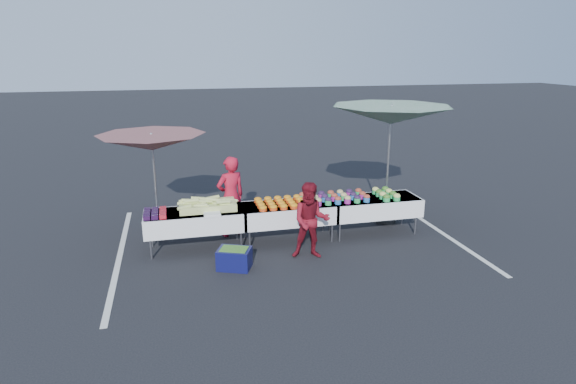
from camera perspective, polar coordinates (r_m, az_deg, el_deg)
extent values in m
plane|color=black|center=(9.65, 0.00, -5.71)|extent=(80.00, 80.00, 0.00)
cube|color=silver|center=(9.47, -19.31, -7.11)|extent=(0.10, 5.00, 0.00)
cube|color=silver|center=(10.81, 16.76, -3.94)|extent=(0.10, 5.00, 0.00)
cube|color=white|center=(9.16, -11.02, -2.38)|extent=(1.80, 0.75, 0.04)
cube|color=white|center=(9.21, -10.96, -3.32)|extent=(1.86, 0.81, 0.36)
cylinder|color=slate|center=(9.08, -15.93, -6.51)|extent=(0.04, 0.04, 0.39)
cylinder|color=slate|center=(9.63, -15.83, -5.17)|extent=(0.04, 0.04, 0.39)
cylinder|color=slate|center=(9.14, -5.57, -5.77)|extent=(0.04, 0.04, 0.39)
cylinder|color=slate|center=(9.68, -6.08, -4.48)|extent=(0.04, 0.04, 0.39)
cube|color=white|center=(9.40, 0.00, -1.58)|extent=(1.80, 0.75, 0.04)
cube|color=white|center=(9.45, 0.00, -2.50)|extent=(1.86, 0.81, 0.36)
cylinder|color=slate|center=(9.16, -4.57, -5.69)|extent=(0.04, 0.04, 0.39)
cylinder|color=slate|center=(9.70, -5.14, -4.41)|extent=(0.04, 0.04, 0.39)
cylinder|color=slate|center=(9.53, 5.24, -4.80)|extent=(0.04, 0.04, 0.39)
cylinder|color=slate|center=(10.05, 4.15, -3.63)|extent=(0.04, 0.04, 0.39)
cube|color=white|center=(9.96, 10.12, -0.79)|extent=(1.80, 0.75, 0.04)
cube|color=white|center=(10.00, 10.07, -1.67)|extent=(1.86, 0.81, 0.36)
cylinder|color=slate|center=(9.58, 6.15, -4.72)|extent=(0.04, 0.04, 0.39)
cylinder|color=slate|center=(10.10, 5.02, -3.55)|extent=(0.04, 0.04, 0.39)
cylinder|color=slate|center=(10.23, 14.85, -3.80)|extent=(0.04, 0.04, 0.39)
cylinder|color=slate|center=(10.72, 13.37, -2.75)|extent=(0.04, 0.04, 0.39)
cube|color=black|center=(8.90, -16.42, -2.92)|extent=(0.12, 0.12, 0.08)
cube|color=black|center=(9.03, -16.38, -2.64)|extent=(0.12, 0.12, 0.08)
cube|color=black|center=(9.16, -16.35, -2.36)|extent=(0.12, 0.12, 0.08)
cube|color=black|center=(9.29, -16.32, -2.08)|extent=(0.12, 0.12, 0.08)
cube|color=black|center=(8.89, -15.52, -2.87)|extent=(0.12, 0.12, 0.08)
cube|color=black|center=(9.02, -15.50, -2.58)|extent=(0.12, 0.12, 0.08)
cube|color=black|center=(9.15, -15.48, -2.30)|extent=(0.12, 0.12, 0.08)
cube|color=black|center=(9.29, -15.46, -2.03)|extent=(0.12, 0.12, 0.08)
cube|color=#A91230|center=(8.88, -14.61, -2.81)|extent=(0.12, 0.12, 0.08)
cube|color=#A91230|center=(9.02, -14.61, -2.52)|extent=(0.12, 0.12, 0.08)
cube|color=#A91230|center=(9.15, -14.60, -2.24)|extent=(0.12, 0.12, 0.08)
cube|color=#A91230|center=(9.28, -14.60, -1.97)|extent=(0.12, 0.12, 0.08)
cube|color=#C2E073|center=(9.19, -9.51, -1.64)|extent=(1.05, 0.55, 0.14)
cylinder|color=#C2E073|center=(9.35, -7.73, -1.03)|extent=(0.27, 0.09, 0.10)
cylinder|color=#C2E073|center=(9.19, -11.92, -1.10)|extent=(0.27, 0.14, 0.07)
cylinder|color=#C2E073|center=(9.05, -8.79, -0.91)|extent=(0.27, 0.14, 0.09)
cylinder|color=#C2E073|center=(9.19, -12.18, -1.47)|extent=(0.27, 0.15, 0.10)
cylinder|color=#C2E073|center=(9.10, -10.62, -1.26)|extent=(0.27, 0.15, 0.08)
cylinder|color=#C2E073|center=(9.19, -9.80, -0.86)|extent=(0.27, 0.10, 0.10)
cylinder|color=#C2E073|center=(9.07, -9.75, -1.10)|extent=(0.27, 0.07, 0.08)
cylinder|color=#C2E073|center=(8.99, -10.27, -1.60)|extent=(0.27, 0.14, 0.09)
cylinder|color=#C2E073|center=(9.34, -10.61, -0.75)|extent=(0.27, 0.12, 0.08)
cylinder|color=#C2E073|center=(9.30, -6.78, -0.98)|extent=(0.27, 0.16, 0.08)
cylinder|color=#C2E073|center=(9.11, -11.48, -1.23)|extent=(0.27, 0.11, 0.07)
cylinder|color=#C2E073|center=(8.95, -9.95, -1.92)|extent=(0.27, 0.10, 0.07)
cylinder|color=#C2E073|center=(9.30, -8.95, -0.67)|extent=(0.27, 0.12, 0.08)
cylinder|color=#C2E073|center=(8.94, -12.18, -1.79)|extent=(0.27, 0.15, 0.08)
cylinder|color=#C2E073|center=(9.18, -11.69, -1.00)|extent=(0.27, 0.10, 0.08)
cylinder|color=#C2E073|center=(9.13, -8.21, -1.16)|extent=(0.27, 0.16, 0.10)
cylinder|color=#C2E073|center=(9.07, -11.28, -1.02)|extent=(0.27, 0.12, 0.09)
cylinder|color=#C2E073|center=(8.95, -7.70, -1.18)|extent=(0.27, 0.09, 0.07)
cylinder|color=#C2E073|center=(9.01, -7.30, -1.51)|extent=(0.27, 0.10, 0.09)
cylinder|color=#C2E073|center=(9.07, -7.90, -1.51)|extent=(0.27, 0.12, 0.09)
cylinder|color=#C2E073|center=(9.40, -9.04, -0.97)|extent=(0.27, 0.10, 0.08)
cube|color=white|center=(8.88, -8.99, -2.58)|extent=(0.30, 0.25, 0.05)
cylinder|color=#CB4116|center=(9.01, -2.98, -2.10)|extent=(0.15, 0.15, 0.05)
ellipsoid|color=orange|center=(9.00, -2.98, -1.86)|extent=(0.15, 0.15, 0.08)
cylinder|color=#CB4116|center=(9.18, -3.19, -1.75)|extent=(0.15, 0.15, 0.05)
ellipsoid|color=orange|center=(9.17, -3.19, -1.51)|extent=(0.15, 0.15, 0.08)
cylinder|color=#CB4116|center=(9.35, -3.39, -1.41)|extent=(0.15, 0.15, 0.05)
ellipsoid|color=orange|center=(9.34, -3.40, -1.18)|extent=(0.15, 0.15, 0.08)
cylinder|color=#CB4116|center=(9.52, -3.59, -1.09)|extent=(0.15, 0.15, 0.05)
ellipsoid|color=orange|center=(9.51, -3.60, -0.86)|extent=(0.15, 0.15, 0.08)
cylinder|color=#CB4116|center=(9.05, -1.73, -2.00)|extent=(0.15, 0.15, 0.05)
ellipsoid|color=orange|center=(9.04, -1.74, -1.76)|extent=(0.15, 0.15, 0.08)
cylinder|color=#CB4116|center=(9.22, -1.97, -1.66)|extent=(0.15, 0.15, 0.05)
ellipsoid|color=orange|center=(9.20, -1.97, -1.42)|extent=(0.15, 0.15, 0.08)
cylinder|color=#CB4116|center=(9.38, -2.19, -1.33)|extent=(0.15, 0.15, 0.05)
ellipsoid|color=orange|center=(9.37, -2.20, -1.09)|extent=(0.15, 0.15, 0.08)
cylinder|color=#CB4116|center=(9.55, -2.41, -1.01)|extent=(0.15, 0.15, 0.05)
ellipsoid|color=orange|center=(9.54, -2.41, -0.78)|extent=(0.15, 0.15, 0.08)
cylinder|color=#CB4116|center=(9.09, -0.50, -1.91)|extent=(0.15, 0.15, 0.05)
ellipsoid|color=orange|center=(9.08, -0.50, -1.67)|extent=(0.15, 0.15, 0.08)
cylinder|color=#CB4116|center=(9.26, -0.76, -1.57)|extent=(0.15, 0.15, 0.05)
ellipsoid|color=orange|center=(9.24, -0.76, -1.33)|extent=(0.15, 0.15, 0.08)
cylinder|color=#CB4116|center=(9.42, -1.00, -1.24)|extent=(0.15, 0.15, 0.05)
ellipsoid|color=orange|center=(9.41, -1.00, -1.01)|extent=(0.15, 0.15, 0.08)
cylinder|color=#CB4116|center=(9.59, -1.24, -0.92)|extent=(0.15, 0.15, 0.05)
ellipsoid|color=orange|center=(9.58, -1.24, -0.69)|extent=(0.15, 0.15, 0.08)
cylinder|color=#CB4116|center=(9.14, 0.72, -1.82)|extent=(0.15, 0.15, 0.05)
ellipsoid|color=orange|center=(9.12, 0.72, -1.58)|extent=(0.15, 0.15, 0.08)
cylinder|color=#CB4116|center=(9.30, 0.45, -1.48)|extent=(0.15, 0.15, 0.05)
ellipsoid|color=orange|center=(9.29, 0.45, -1.24)|extent=(0.15, 0.15, 0.08)
cylinder|color=#CB4116|center=(9.47, 0.18, -1.15)|extent=(0.15, 0.15, 0.05)
ellipsoid|color=orange|center=(9.46, 0.18, -0.92)|extent=(0.15, 0.15, 0.08)
cylinder|color=#CB4116|center=(9.63, -0.08, -0.84)|extent=(0.15, 0.15, 0.05)
ellipsoid|color=orange|center=(9.62, -0.08, -0.61)|extent=(0.15, 0.15, 0.08)
cylinder|color=#CB4116|center=(9.18, 1.93, -1.72)|extent=(0.15, 0.15, 0.05)
ellipsoid|color=orange|center=(9.17, 1.93, -1.49)|extent=(0.15, 0.15, 0.08)
cylinder|color=#CB4116|center=(9.35, 1.63, -1.39)|extent=(0.15, 0.15, 0.05)
ellipsoid|color=orange|center=(9.34, 1.64, -1.15)|extent=(0.15, 0.15, 0.08)
cylinder|color=#CB4116|center=(9.51, 1.35, -1.07)|extent=(0.15, 0.15, 0.05)
ellipsoid|color=orange|center=(9.50, 1.35, -0.84)|extent=(0.15, 0.15, 0.08)
cylinder|color=#CB4116|center=(9.68, 1.07, -0.75)|extent=(0.15, 0.15, 0.05)
ellipsoid|color=orange|center=(9.67, 1.07, -0.53)|extent=(0.15, 0.15, 0.08)
cylinder|color=#2564AF|center=(9.26, 2.43, -1.42)|extent=(0.13, 0.13, 0.10)
ellipsoid|color=maroon|center=(9.24, 2.43, -1.06)|extent=(0.14, 0.14, 0.10)
cylinder|color=#A1228F|center=(9.46, 2.06, -1.02)|extent=(0.13, 0.13, 0.10)
ellipsoid|color=maroon|center=(9.44, 2.06, -0.67)|extent=(0.14, 0.14, 0.10)
cylinder|color=green|center=(9.66, 1.71, -0.64)|extent=(0.13, 0.13, 0.10)
ellipsoid|color=maroon|center=(9.64, 1.71, -0.30)|extent=(0.14, 0.14, 0.10)
cylinder|color=#A1228F|center=(9.31, 3.61, -1.33)|extent=(0.13, 0.13, 0.10)
ellipsoid|color=tan|center=(9.30, 3.62, -0.97)|extent=(0.14, 0.14, 0.10)
cylinder|color=green|center=(9.51, 3.22, -0.93)|extent=(0.13, 0.13, 0.10)
ellipsoid|color=tan|center=(9.50, 3.23, -0.59)|extent=(0.14, 0.14, 0.10)
cylinder|color=#2564AF|center=(9.71, 2.85, -0.56)|extent=(0.13, 0.13, 0.10)
ellipsoid|color=tan|center=(9.70, 2.85, -0.22)|extent=(0.14, 0.14, 0.10)
cylinder|color=green|center=(9.37, 4.78, -1.23)|extent=(0.13, 0.13, 0.10)
ellipsoid|color=#241332|center=(9.35, 4.79, -0.88)|extent=(0.14, 0.14, 0.10)
cylinder|color=#2564AF|center=(9.57, 4.37, -0.85)|extent=(0.13, 0.13, 0.10)
ellipsoid|color=#241332|center=(9.55, 4.37, -0.50)|extent=(0.14, 0.14, 0.10)
cylinder|color=#A1228F|center=(9.77, 3.97, -0.47)|extent=(0.13, 0.13, 0.10)
ellipsoid|color=#241332|center=(9.75, 3.98, -0.14)|extent=(0.14, 0.14, 0.10)
cylinder|color=#2564AF|center=(9.44, 5.93, -1.15)|extent=(0.13, 0.13, 0.10)
ellipsoid|color=maroon|center=(9.42, 5.94, -0.80)|extent=(0.14, 0.14, 0.10)
cylinder|color=#A1228F|center=(9.63, 5.50, -0.76)|extent=(0.13, 0.13, 0.10)
ellipsoid|color=maroon|center=(9.62, 5.51, -0.42)|extent=(0.14, 0.14, 0.10)
cylinder|color=green|center=(9.83, 5.08, -0.39)|extent=(0.13, 0.13, 0.10)
ellipsoid|color=maroon|center=(9.81, 5.09, -0.06)|extent=(0.14, 0.14, 0.10)
cylinder|color=#A1228F|center=(9.50, 7.07, -1.06)|extent=(0.13, 0.13, 0.10)
ellipsoid|color=tan|center=(9.48, 7.08, -0.71)|extent=(0.14, 0.14, 0.10)
cylinder|color=green|center=(9.70, 6.62, -0.68)|extent=(0.13, 0.13, 0.10)
ellipsoid|color=tan|center=(9.68, 6.63, -0.34)|extent=(0.14, 0.14, 0.10)
cylinder|color=#2564AF|center=(9.90, 6.18, -0.31)|extent=(0.13, 0.13, 0.10)
ellipsoid|color=tan|center=(9.88, 6.19, 0.02)|extent=(0.14, 0.14, 0.10)
cylinder|color=green|center=(9.57, 8.19, -0.97)|extent=(0.13, 0.13, 0.10)
ellipsoid|color=#241332|center=(9.56, 8.21, -0.62)|extent=(0.14, 0.14, 0.10)
cylinder|color=#2564AF|center=(9.77, 7.72, -0.59)|extent=(0.13, 0.13, 0.10)
ellipsoid|color=#241332|center=(9.75, 7.73, -0.26)|extent=(0.14, 0.14, 0.10)
cylinder|color=#A1228F|center=(9.96, 7.26, -0.23)|extent=(0.13, 0.13, 0.10)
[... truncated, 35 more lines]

